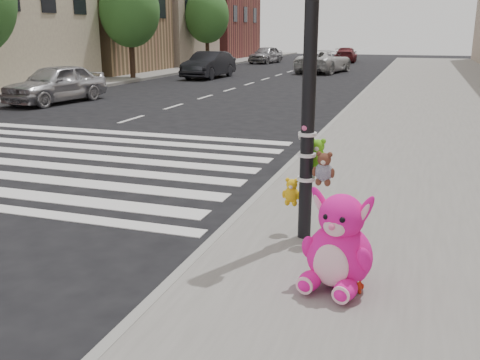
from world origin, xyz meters
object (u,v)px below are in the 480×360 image
at_px(red_teddy, 357,284).
at_px(car_dark_far, 209,65).
at_px(car_silver_far, 56,84).
at_px(car_white_near, 324,61).
at_px(signal_pole, 311,105).
at_px(pink_bunny, 339,248).

height_order(red_teddy, car_dark_far, car_dark_far).
bearing_deg(car_silver_far, red_teddy, -35.57).
distance_m(car_silver_far, car_white_near, 19.48).
bearing_deg(car_dark_far, signal_pole, -62.96).
bearing_deg(red_teddy, pink_bunny, 153.63).
xyz_separation_m(signal_pole, red_teddy, (0.78, -1.32, -1.55)).
distance_m(signal_pole, pink_bunny, 1.84).
xyz_separation_m(car_silver_far, car_white_near, (6.91, 18.21, 0.00)).
distance_m(signal_pole, red_teddy, 2.17).
height_order(red_teddy, car_silver_far, car_silver_far).
height_order(signal_pole, car_dark_far, signal_pole).
relative_size(pink_bunny, car_dark_far, 0.23).
relative_size(red_teddy, car_silver_far, 0.05).
distance_m(pink_bunny, car_silver_far, 17.23).
bearing_deg(car_silver_far, signal_pole, -34.11).
height_order(pink_bunny, car_silver_far, car_silver_far).
distance_m(red_teddy, car_white_near, 30.84).
xyz_separation_m(car_silver_far, car_dark_far, (1.38, 12.01, 0.03)).
relative_size(car_dark_far, car_white_near, 0.87).
bearing_deg(red_teddy, signal_pole, 112.70).
bearing_deg(signal_pole, car_silver_far, 137.46).
bearing_deg(car_silver_far, car_white_near, 77.64).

